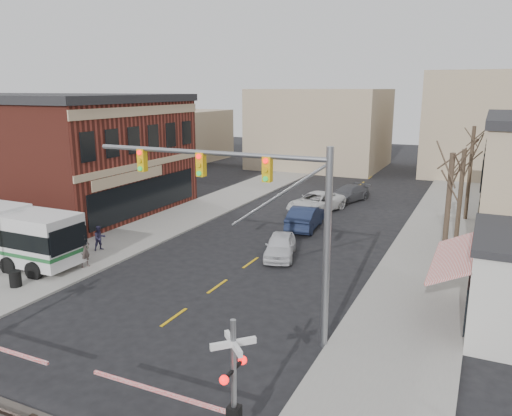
% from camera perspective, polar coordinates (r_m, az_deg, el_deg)
% --- Properties ---
extents(ground, '(160.00, 160.00, 0.00)m').
position_cam_1_polar(ground, '(21.88, -12.38, -14.20)').
color(ground, black).
rests_on(ground, ground).
extents(sidewalk_west, '(5.00, 60.00, 0.12)m').
position_cam_1_polar(sidewalk_west, '(42.50, -6.35, -0.19)').
color(sidewalk_west, gray).
rests_on(sidewalk_west, ground).
extents(sidewalk_east, '(5.00, 60.00, 0.12)m').
position_cam_1_polar(sidewalk_east, '(36.69, 19.98, -3.15)').
color(sidewalk_east, gray).
rests_on(sidewalk_east, ground).
extents(brick_building, '(30.40, 15.40, 9.60)m').
position_cam_1_polar(brick_building, '(50.30, -26.40, 6.12)').
color(brick_building, maroon).
rests_on(brick_building, ground).
extents(tree_east_a, '(0.28, 0.28, 6.75)m').
position_cam_1_polar(tree_east_a, '(28.03, 21.00, -0.95)').
color(tree_east_a, '#382B21').
rests_on(tree_east_a, sidewalk_east).
extents(tree_east_b, '(0.28, 0.28, 6.30)m').
position_cam_1_polar(tree_east_b, '(33.91, 22.27, 0.94)').
color(tree_east_b, '#382B21').
rests_on(tree_east_b, sidewalk_east).
extents(tree_east_c, '(0.28, 0.28, 7.20)m').
position_cam_1_polar(tree_east_c, '(41.70, 23.23, 3.66)').
color(tree_east_c, '#382B21').
rests_on(tree_east_c, sidewalk_east).
extents(traffic_signal_mast, '(10.76, 0.30, 8.00)m').
position_cam_1_polar(traffic_signal_mast, '(19.85, 0.19, 1.06)').
color(traffic_signal_mast, gray).
rests_on(traffic_signal_mast, ground).
extents(rr_crossing_east, '(5.60, 1.36, 4.00)m').
position_cam_1_polar(rr_crossing_east, '(14.93, -4.09, -19.34)').
color(rr_crossing_east, gray).
rests_on(rr_crossing_east, ground).
extents(trash_bin, '(0.60, 0.60, 0.82)m').
position_cam_1_polar(trash_bin, '(28.70, -25.80, -7.29)').
color(trash_bin, black).
rests_on(trash_bin, sidewalk_west).
extents(car_a, '(2.84, 4.58, 1.46)m').
position_cam_1_polar(car_a, '(30.51, 2.79, -4.32)').
color(car_a, silver).
rests_on(car_a, ground).
extents(car_b, '(2.36, 5.38, 1.72)m').
position_cam_1_polar(car_b, '(36.72, 5.64, -1.07)').
color(car_b, '#17203B').
rests_on(car_b, ground).
extents(car_c, '(4.15, 6.40, 1.64)m').
position_cam_1_polar(car_c, '(41.80, 6.86, 0.63)').
color(car_c, silver).
rests_on(car_c, ground).
extents(car_d, '(3.46, 5.32, 1.43)m').
position_cam_1_polar(car_d, '(46.33, 10.52, 1.64)').
color(car_d, '#46464B').
rests_on(car_d, ground).
extents(pedestrian_near, '(0.56, 0.77, 1.95)m').
position_cam_1_polar(pedestrian_near, '(30.04, -19.02, -4.61)').
color(pedestrian_near, '#504440').
rests_on(pedestrian_near, sidewalk_west).
extents(pedestrian_far, '(0.88, 0.95, 1.57)m').
position_cam_1_polar(pedestrian_far, '(32.89, -17.44, -3.29)').
color(pedestrian_far, '#38345B').
rests_on(pedestrian_far, sidewalk_west).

